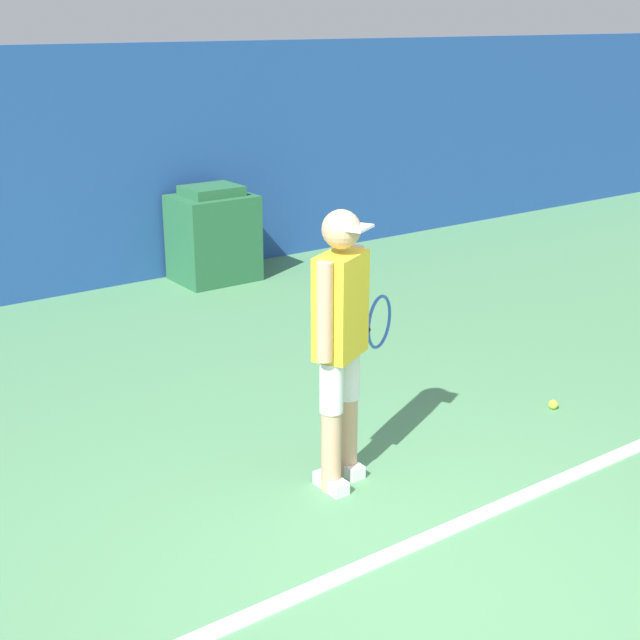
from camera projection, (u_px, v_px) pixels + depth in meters
ground_plane at (431, 599)px, 4.31m from camera, size 24.00×24.00×0.00m
back_wall at (14, 179)px, 8.43m from camera, size 24.00×0.10×2.42m
court_baseline at (379, 559)px, 4.61m from camera, size 21.60×0.10×0.01m
tennis_player at (342, 336)px, 5.11m from camera, size 0.87×0.52×1.67m
tennis_ball at (553, 404)px, 6.38m from camera, size 0.07×0.07×0.07m
covered_chair at (213, 236)px, 9.37m from camera, size 0.81×0.67×1.00m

